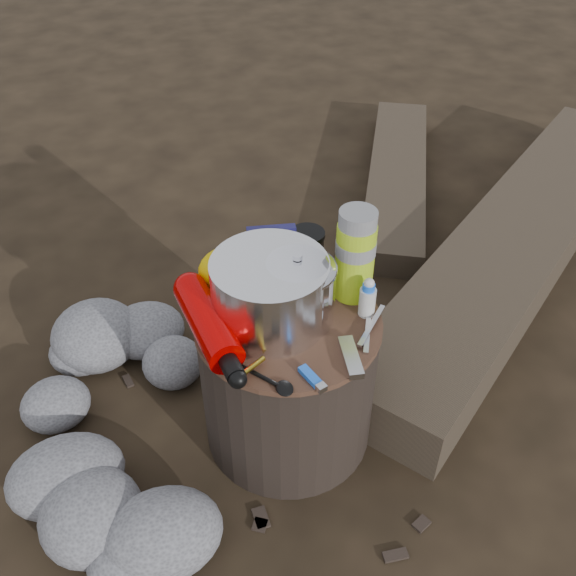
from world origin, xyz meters
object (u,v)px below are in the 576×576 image
object	(u,v)px
log_main	(518,240)
camping_pot	(297,289)
thermos	(355,255)
fuel_bottle	(208,323)
travel_mug	(307,253)
stump	(288,379)

from	to	relation	value
log_main	camping_pot	world-z (taller)	camping_pot
log_main	thermos	size ratio (longest dim) A/B	8.76
camping_pot	thermos	size ratio (longest dim) A/B	0.75
fuel_bottle	thermos	world-z (taller)	thermos
log_main	travel_mug	bearing A→B (deg)	-107.49
travel_mug	camping_pot	bearing A→B (deg)	-116.86
log_main	camping_pot	distance (m)	1.12
fuel_bottle	travel_mug	xyz separation A→B (m)	(0.27, 0.14, 0.02)
fuel_bottle	camping_pot	bearing A→B (deg)	-7.47
log_main	travel_mug	distance (m)	0.99
fuel_bottle	travel_mug	world-z (taller)	travel_mug
stump	thermos	size ratio (longest dim) A/B	1.88
stump	camping_pot	size ratio (longest dim) A/B	2.51
stump	thermos	world-z (taller)	thermos
thermos	travel_mug	size ratio (longest dim) A/B	1.90
travel_mug	stump	bearing A→B (deg)	-122.63
thermos	log_main	bearing A→B (deg)	27.09
fuel_bottle	thermos	xyz separation A→B (m)	(0.35, 0.04, 0.07)
camping_pot	travel_mug	world-z (taller)	camping_pot
fuel_bottle	travel_mug	size ratio (longest dim) A/B	2.74
log_main	fuel_bottle	distance (m)	1.28
stump	travel_mug	bearing A→B (deg)	57.37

